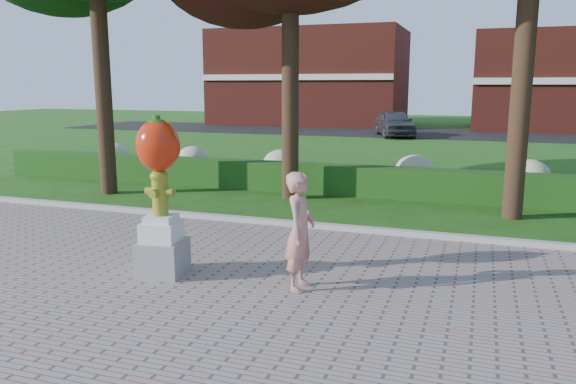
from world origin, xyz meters
name	(u,v)px	position (x,y,z in m)	size (l,w,h in m)	color
ground	(287,278)	(0.00, 0.00, 0.00)	(100.00, 100.00, 0.00)	#224912
curb	(335,228)	(0.00, 3.00, 0.07)	(40.00, 0.18, 0.15)	#ADADA5
lawn_hedge	(372,181)	(0.00, 7.00, 0.40)	(24.00, 0.70, 0.80)	#1F4012
hydrangea_row	(399,172)	(0.57, 8.00, 0.55)	(20.10, 1.10, 0.99)	#A8AC83
street	(435,133)	(0.00, 28.00, 0.01)	(50.00, 8.00, 0.02)	black
building_left	(310,78)	(-10.00, 34.00, 3.50)	(14.00, 8.00, 7.00)	maroon
building_right	(569,81)	(8.00, 34.00, 3.20)	(12.00, 8.00, 6.40)	maroon
hydrant_sculpture	(160,192)	(-1.87, -0.56, 1.36)	(0.76, 0.76, 2.49)	gray
woman	(300,231)	(0.36, -0.46, 0.90)	(0.63, 0.41, 1.73)	tan
parked_car	(395,123)	(-2.13, 25.24, 0.79)	(1.81, 4.50, 1.53)	#3A3B41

